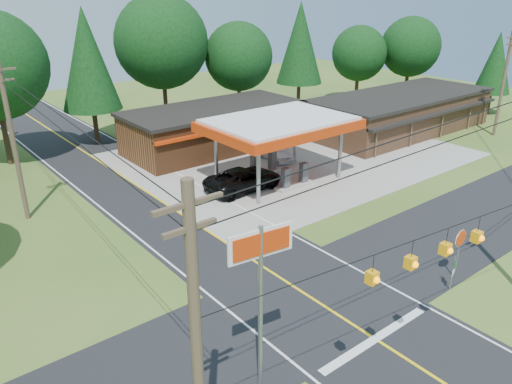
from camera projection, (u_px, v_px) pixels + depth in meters
ground at (315, 301)px, 23.70m from camera, size 120.00×120.00×0.00m
main_highway at (315, 300)px, 23.69m from camera, size 8.00×120.00×0.02m
cross_road at (315, 300)px, 23.69m from camera, size 70.00×7.00×0.02m
lane_center_yellow at (315, 300)px, 23.69m from camera, size 0.15×110.00×0.00m
gas_canopy at (279, 126)px, 36.62m from camera, size 10.60×7.40×4.88m
convenience_store at (215, 127)px, 45.30m from camera, size 16.40×7.55×3.80m
strip_building at (401, 112)px, 50.62m from camera, size 20.40×8.75×3.80m
utility_pole_near_left at (197, 355)px, 12.62m from camera, size 1.80×0.30×10.00m
utility_pole_far_left at (13, 140)px, 30.07m from camera, size 1.80×0.30×10.00m
utility_pole_far_right at (503, 83)px, 47.79m from camera, size 1.80×0.30×10.00m
overhead_beacons at (431, 237)px, 16.41m from camera, size 17.04×2.04×1.03m
treeline_backdrop at (107, 74)px, 38.61m from camera, size 70.27×51.59×13.30m
suv_car at (244, 179)px, 36.21m from camera, size 5.96×5.96×1.65m
sedan_car at (274, 151)px, 42.60m from camera, size 4.74×4.74×1.45m
big_stop_sign at (261, 272)px, 16.81m from camera, size 2.45×0.43×6.63m
octagonal_stop_sign at (460, 242)px, 24.76m from camera, size 0.94×0.09×2.75m
route_sign_post at (453, 270)px, 24.07m from camera, size 0.38×0.16×1.92m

